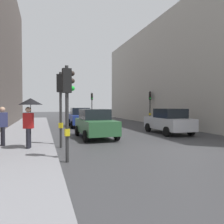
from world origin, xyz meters
TOP-DOWN VIEW (x-y plane):
  - ground_plane at (0.00, 0.00)m, footprint 120.00×120.00m
  - sidewalk_kerb at (-7.05, 6.00)m, footprint 3.29×40.00m
  - building_facade_right at (11.40, 12.61)m, footprint 12.00×29.86m
  - traffic_light_far_median at (0.42, 20.65)m, footprint 0.25×0.43m
  - traffic_light_mid_street at (5.09, 12.93)m, footprint 0.33×0.45m
  - traffic_light_near_left at (-5.08, -0.47)m, footprint 0.44×0.27m
  - traffic_light_near_right at (-5.08, 2.30)m, footprint 0.45×0.34m
  - car_green_estate at (-2.83, 4.90)m, footprint 2.10×4.24m
  - car_silver_hatchback at (2.54, 5.22)m, footprint 2.08×4.23m
  - car_blue_van at (-2.59, 11.99)m, footprint 2.13×4.26m
  - pedestrian_with_umbrella at (-6.43, 1.75)m, footprint 1.00×1.00m
  - pedestrian_with_grey_backpack at (-7.70, 2.74)m, footprint 0.65×0.42m

SIDE VIEW (x-z plane):
  - ground_plane at x=0.00m, z-range 0.00..0.00m
  - sidewalk_kerb at x=-7.05m, z-range 0.00..0.16m
  - car_green_estate at x=-2.83m, z-range 0.00..1.76m
  - car_silver_hatchback at x=2.54m, z-range 0.00..1.76m
  - car_blue_van at x=-2.59m, z-range 0.00..1.76m
  - pedestrian_with_grey_backpack at x=-7.70m, z-range 0.28..2.05m
  - pedestrian_with_umbrella at x=-6.43m, z-range 0.77..2.91m
  - traffic_light_near_left at x=-5.08m, z-range 0.64..4.01m
  - traffic_light_mid_street at x=5.09m, z-range 0.67..4.19m
  - traffic_light_near_right at x=-5.08m, z-range 0.67..4.22m
  - traffic_light_far_median at x=0.42m, z-range 0.70..4.40m
  - building_facade_right at x=11.40m, z-range 0.00..10.99m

